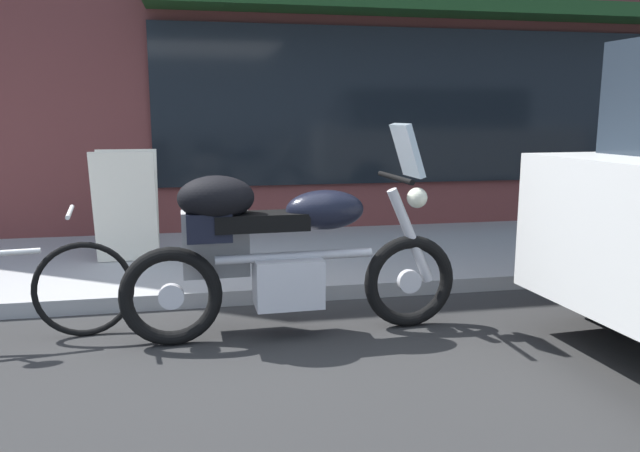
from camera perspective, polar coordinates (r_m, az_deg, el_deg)
The scene contains 3 objects.
ground_plane at distance 3.83m, azimuth -10.34°, elevation -12.10°, with size 80.00×80.00×0.00m, color #292929.
touring_motorcycle at distance 3.99m, azimuth -4.17°, elevation -1.94°, with size 2.25×0.64×1.40m.
sandwich_board_sign at distance 5.84m, azimuth -17.63°, elevation 1.79°, with size 0.55×0.43×1.01m.
Camera 1 is at (-0.00, -3.55, 1.45)m, focal length 34.19 mm.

